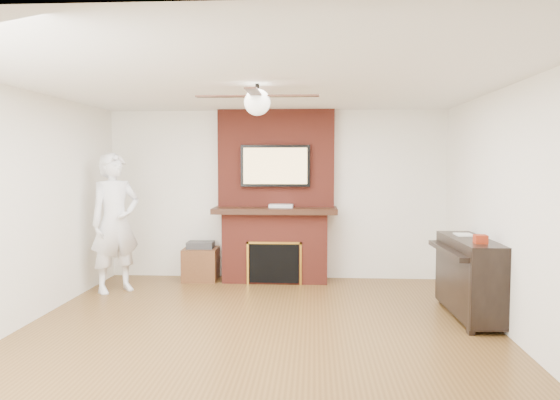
# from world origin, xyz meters

# --- Properties ---
(room_shell) EXTENTS (5.36, 5.86, 2.86)m
(room_shell) POSITION_xyz_m (0.00, 0.00, 1.25)
(room_shell) COLOR brown
(room_shell) RESTS_ON ground
(fireplace) EXTENTS (1.78, 0.64, 2.50)m
(fireplace) POSITION_xyz_m (0.00, 2.55, 1.00)
(fireplace) COLOR maroon
(fireplace) RESTS_ON ground
(tv) EXTENTS (1.00, 0.08, 0.60)m
(tv) POSITION_xyz_m (0.00, 2.50, 1.68)
(tv) COLOR black
(tv) RESTS_ON fireplace
(ceiling_fan) EXTENTS (1.21, 1.21, 0.31)m
(ceiling_fan) POSITION_xyz_m (-0.00, 0.00, 2.33)
(ceiling_fan) COLOR black
(ceiling_fan) RESTS_ON room_shell
(person) EXTENTS (0.81, 0.80, 1.86)m
(person) POSITION_xyz_m (-2.08, 1.70, 0.93)
(person) COLOR white
(person) RESTS_ON ground
(side_table) EXTENTS (0.51, 0.51, 0.57)m
(side_table) POSITION_xyz_m (-1.10, 2.48, 0.26)
(side_table) COLOR #532E17
(side_table) RESTS_ON ground
(piano) EXTENTS (0.55, 1.37, 0.98)m
(piano) POSITION_xyz_m (2.28, 0.74, 0.48)
(piano) COLOR black
(piano) RESTS_ON ground
(cable_box) EXTENTS (0.35, 0.21, 0.05)m
(cable_box) POSITION_xyz_m (0.09, 2.45, 1.10)
(cable_box) COLOR silver
(cable_box) RESTS_ON fireplace
(candle_orange) EXTENTS (0.07, 0.07, 0.11)m
(candle_orange) POSITION_xyz_m (-0.10, 2.37, 0.06)
(candle_orange) COLOR orange
(candle_orange) RESTS_ON ground
(candle_green) EXTENTS (0.07, 0.07, 0.10)m
(candle_green) POSITION_xyz_m (-0.01, 2.34, 0.05)
(candle_green) COLOR #368738
(candle_green) RESTS_ON ground
(candle_cream) EXTENTS (0.08, 0.08, 0.09)m
(candle_cream) POSITION_xyz_m (0.15, 2.35, 0.05)
(candle_cream) COLOR beige
(candle_cream) RESTS_ON ground
(candle_blue) EXTENTS (0.05, 0.05, 0.08)m
(candle_blue) POSITION_xyz_m (0.29, 2.35, 0.04)
(candle_blue) COLOR #305A92
(candle_blue) RESTS_ON ground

